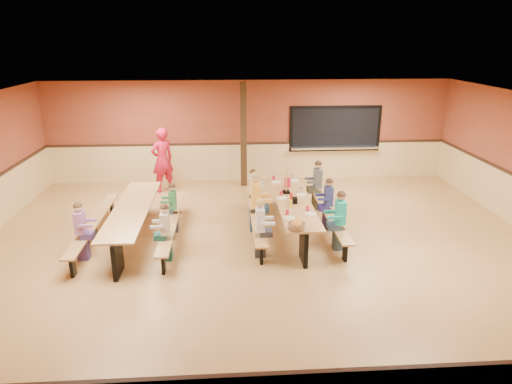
{
  "coord_description": "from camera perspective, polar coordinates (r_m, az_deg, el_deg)",
  "views": [
    {
      "loc": [
        -0.71,
        -8.5,
        4.18
      ],
      "look_at": [
        -0.11,
        0.37,
        1.15
      ],
      "focal_mm": 32.0,
      "sensor_mm": 36.0,
      "label": 1
    }
  ],
  "objects": [
    {
      "name": "ground",
      "position": [
        9.5,
        0.82,
        -7.29
      ],
      "size": [
        12.0,
        12.0,
        0.0
      ],
      "primitive_type": "plane",
      "color": "#9E6F3C",
      "rests_on": "ground"
    },
    {
      "name": "room_envelope",
      "position": [
        9.21,
        0.84,
        -3.44
      ],
      "size": [
        12.04,
        10.04,
        3.02
      ],
      "color": "brown",
      "rests_on": "ground"
    },
    {
      "name": "kitchen_pass_through",
      "position": [
        14.12,
        9.86,
        7.57
      ],
      "size": [
        2.78,
        0.28,
        1.38
      ],
      "color": "black",
      "rests_on": "ground"
    },
    {
      "name": "structural_post",
      "position": [
        13.18,
        -1.58,
        7.09
      ],
      "size": [
        0.18,
        0.18,
        3.0
      ],
      "primitive_type": "cube",
      "color": "black",
      "rests_on": "ground"
    },
    {
      "name": "cafeteria_table_main",
      "position": [
        10.28,
        4.58,
        -2.06
      ],
      "size": [
        1.91,
        3.7,
        0.74
      ],
      "color": "#AD7B44",
      "rests_on": "ground"
    },
    {
      "name": "cafeteria_table_second",
      "position": [
        10.13,
        -15.17,
        -3.01
      ],
      "size": [
        1.91,
        3.7,
        0.74
      ],
      "color": "#AD7B44",
      "rests_on": "ground"
    },
    {
      "name": "seated_child_white_left",
      "position": [
        9.02,
        0.52,
        -4.59
      ],
      "size": [
        0.36,
        0.3,
        1.2
      ],
      "primitive_type": null,
      "color": "white",
      "rests_on": "ground"
    },
    {
      "name": "seated_adult_yellow",
      "position": [
        10.21,
        -0.04,
        -1.25
      ],
      "size": [
        0.44,
        0.36,
        1.35
      ],
      "primitive_type": null,
      "color": "#FFB135",
      "rests_on": "ground"
    },
    {
      "name": "seated_child_grey_left",
      "position": [
        11.18,
        -0.38,
        -0.02
      ],
      "size": [
        0.34,
        0.27,
        1.14
      ],
      "primitive_type": null,
      "color": "silver",
      "rests_on": "ground"
    },
    {
      "name": "seated_child_teal_right",
      "position": [
        9.47,
        10.43,
        -3.56
      ],
      "size": [
        0.39,
        0.32,
        1.25
      ],
      "primitive_type": null,
      "color": "teal",
      "rests_on": "ground"
    },
    {
      "name": "seated_child_navy_right",
      "position": [
        10.47,
        9.01,
        -1.49
      ],
      "size": [
        0.35,
        0.29,
        1.17
      ],
      "primitive_type": null,
      "color": "navy",
      "rests_on": "ground"
    },
    {
      "name": "seated_child_char_right",
      "position": [
        11.63,
        7.69,
        0.84
      ],
      "size": [
        0.39,
        0.32,
        1.25
      ],
      "primitive_type": null,
      "color": "#4D5157",
      "rests_on": "ground"
    },
    {
      "name": "seated_child_purple_sec",
      "position": [
        9.54,
        -21.03,
        -4.63
      ],
      "size": [
        0.35,
        0.29,
        1.17
      ],
      "primitive_type": null,
      "color": "#8E5581",
      "rests_on": "ground"
    },
    {
      "name": "seated_child_green_sec",
      "position": [
        10.34,
        -10.32,
        -1.99
      ],
      "size": [
        0.33,
        0.27,
        1.12
      ],
      "primitive_type": null,
      "color": "#2C6A3A",
      "rests_on": "ground"
    },
    {
      "name": "seated_child_tan_sec",
      "position": [
        9.06,
        -11.23,
        -5.0
      ],
      "size": [
        0.34,
        0.28,
        1.16
      ],
      "primitive_type": null,
      "color": "#B4A492",
      "rests_on": "ground"
    },
    {
      "name": "standing_woman",
      "position": [
        13.04,
        -11.62,
        3.94
      ],
      "size": [
        0.8,
        0.74,
        1.83
      ],
      "primitive_type": "imported",
      "rotation": [
        0.0,
        0.0,
        3.77
      ],
      "color": "red",
      "rests_on": "ground"
    },
    {
      "name": "punch_pitcher",
      "position": [
        11.02,
        3.95,
        1.18
      ],
      "size": [
        0.16,
        0.16,
        0.22
      ],
      "primitive_type": "cylinder",
      "color": "red",
      "rests_on": "cafeteria_table_main"
    },
    {
      "name": "chip_bowl",
      "position": [
        8.64,
        5.11,
        -4.18
      ],
      "size": [
        0.32,
        0.32,
        0.15
      ],
      "primitive_type": null,
      "color": "orange",
      "rests_on": "cafeteria_table_main"
    },
    {
      "name": "napkin_dispenser",
      "position": [
        9.97,
        4.88,
        -1.04
      ],
      "size": [
        0.1,
        0.14,
        0.13
      ],
      "primitive_type": "cube",
      "color": "black",
      "rests_on": "cafeteria_table_main"
    },
    {
      "name": "condiment_mustard",
      "position": [
        9.7,
        4.36,
        -1.47
      ],
      "size": [
        0.06,
        0.06,
        0.17
      ],
      "primitive_type": "cylinder",
      "color": "yellow",
      "rests_on": "cafeteria_table_main"
    },
    {
      "name": "condiment_ketchup",
      "position": [
        10.11,
        4.43,
        -0.61
      ],
      "size": [
        0.06,
        0.06,
        0.17
      ],
      "primitive_type": "cylinder",
      "color": "#B2140F",
      "rests_on": "cafeteria_table_main"
    },
    {
      "name": "table_paddle",
      "position": [
        10.57,
        3.8,
        0.57
      ],
      "size": [
        0.16,
        0.16,
        0.56
      ],
      "color": "black",
      "rests_on": "cafeteria_table_main"
    },
    {
      "name": "place_settings",
      "position": [
        10.19,
        4.62,
        -0.65
      ],
      "size": [
        0.65,
        3.3,
        0.11
      ],
      "primitive_type": null,
      "color": "beige",
      "rests_on": "cafeteria_table_main"
    }
  ]
}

